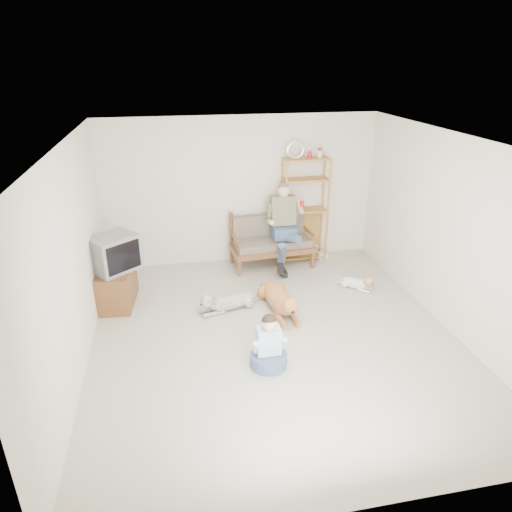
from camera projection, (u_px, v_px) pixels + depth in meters
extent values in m
plane|color=beige|center=(274.00, 336.00, 6.41)|extent=(5.50, 5.50, 0.00)
plane|color=white|center=(278.00, 142.00, 5.33)|extent=(5.50, 5.50, 0.00)
plane|color=beige|center=(241.00, 191.00, 8.34)|extent=(5.00, 0.00, 5.00)
plane|color=beige|center=(362.00, 388.00, 3.40)|extent=(5.00, 0.00, 5.00)
plane|color=beige|center=(72.00, 264.00, 5.43)|extent=(0.00, 5.50, 5.50)
plane|color=beige|center=(452.00, 235.00, 6.31)|extent=(0.00, 5.50, 5.50)
cube|color=brown|center=(272.00, 248.00, 8.46)|extent=(1.55, 0.81, 0.10)
cube|color=#675E4F|center=(272.00, 242.00, 8.42)|extent=(1.42, 0.70, 0.13)
cube|color=#675E4F|center=(269.00, 226.00, 8.54)|extent=(1.39, 0.22, 0.45)
cylinder|color=brown|center=(269.00, 215.00, 8.51)|extent=(1.40, 0.15, 0.05)
cylinder|color=brown|center=(238.00, 267.00, 8.15)|extent=(0.07, 0.07, 0.30)
cylinder|color=brown|center=(232.00, 238.00, 8.56)|extent=(0.07, 0.07, 0.95)
cylinder|color=brown|center=(313.00, 261.00, 8.40)|extent=(0.07, 0.07, 0.30)
cylinder|color=brown|center=(304.00, 233.00, 8.81)|extent=(0.07, 0.07, 0.95)
cube|color=#475F83|center=(284.00, 232.00, 8.34)|extent=(0.43, 0.40, 0.21)
cube|color=#737250|center=(283.00, 210.00, 8.29)|extent=(0.45, 0.31, 0.56)
sphere|color=tan|center=(284.00, 191.00, 8.11)|extent=(0.22, 0.22, 0.22)
sphere|color=#59544F|center=(283.00, 188.00, 8.11)|extent=(0.20, 0.20, 0.20)
cylinder|color=red|center=(302.00, 204.00, 8.05)|extent=(0.07, 0.07, 0.10)
cube|color=#BE893B|center=(307.00, 159.00, 8.13)|extent=(0.83, 0.34, 0.03)
torus|color=silver|center=(295.00, 150.00, 8.03)|extent=(0.33, 0.05, 0.33)
cone|color=red|center=(310.00, 153.00, 8.10)|extent=(0.11, 0.11, 0.17)
cylinder|color=#BE893B|center=(286.00, 214.00, 8.30)|extent=(0.04, 0.04, 1.95)
cylinder|color=#BE893B|center=(281.00, 209.00, 8.59)|extent=(0.04, 0.04, 1.95)
cylinder|color=#BE893B|center=(328.00, 211.00, 8.44)|extent=(0.04, 0.04, 1.95)
cylinder|color=#BE893B|center=(322.00, 206.00, 8.73)|extent=(0.04, 0.04, 1.95)
cube|color=white|center=(323.00, 255.00, 8.88)|extent=(0.19, 0.14, 0.12)
cube|color=brown|center=(117.00, 286.00, 7.16)|extent=(0.59, 0.95, 0.60)
cube|color=brown|center=(99.00, 294.00, 6.92)|extent=(0.06, 0.40, 0.50)
cube|color=brown|center=(103.00, 281.00, 7.32)|extent=(0.06, 0.40, 0.50)
cube|color=slate|center=(114.00, 253.00, 6.93)|extent=(0.85, 0.83, 0.55)
cube|color=black|center=(124.00, 257.00, 6.77)|extent=(0.45, 0.37, 0.44)
cube|color=silver|center=(176.00, 249.00, 8.53)|extent=(0.12, 0.02, 0.08)
ellipsoid|color=#AA703B|center=(278.00, 298.00, 7.12)|extent=(0.44, 1.04, 0.32)
sphere|color=#AA703B|center=(284.00, 306.00, 6.84)|extent=(0.32, 0.32, 0.32)
sphere|color=#AA703B|center=(290.00, 306.00, 6.57)|extent=(0.25, 0.25, 0.25)
ellipsoid|color=#AA703B|center=(293.00, 311.00, 6.48)|extent=(0.12, 0.19, 0.10)
cylinder|color=#AA703B|center=(268.00, 288.00, 7.60)|extent=(0.21, 0.39, 0.05)
ellipsoid|color=#AA703B|center=(284.00, 306.00, 6.57)|extent=(0.06, 0.08, 0.12)
ellipsoid|color=#AA703B|center=(295.00, 304.00, 6.61)|extent=(0.06, 0.08, 0.12)
ellipsoid|color=white|center=(233.00, 302.00, 7.09)|extent=(0.82, 0.47, 0.23)
sphere|color=white|center=(219.00, 304.00, 6.98)|extent=(0.23, 0.23, 0.23)
sphere|color=white|center=(207.00, 301.00, 6.86)|extent=(0.20, 0.20, 0.20)
ellipsoid|color=white|center=(201.00, 304.00, 6.83)|extent=(0.16, 0.13, 0.08)
cylinder|color=white|center=(255.00, 300.00, 7.28)|extent=(0.27, 0.21, 0.04)
ellipsoid|color=white|center=(206.00, 299.00, 6.93)|extent=(0.07, 0.06, 0.10)
ellipsoid|color=white|center=(210.00, 303.00, 6.81)|extent=(0.07, 0.06, 0.10)
ellipsoid|color=white|center=(354.00, 283.00, 7.73)|extent=(0.46, 0.46, 0.18)
sphere|color=white|center=(362.00, 284.00, 7.65)|extent=(0.18, 0.18, 0.18)
sphere|color=tan|center=(369.00, 282.00, 7.57)|extent=(0.16, 0.16, 0.16)
ellipsoid|color=tan|center=(373.00, 284.00, 7.53)|extent=(0.13, 0.13, 0.06)
cylinder|color=white|center=(341.00, 282.00, 7.87)|extent=(0.18, 0.10, 0.03)
cone|color=tan|center=(367.00, 280.00, 7.51)|extent=(0.05, 0.05, 0.06)
cone|color=tan|center=(369.00, 278.00, 7.60)|extent=(0.05, 0.05, 0.06)
torus|color=red|center=(367.00, 282.00, 7.58)|extent=(0.15, 0.15, 0.02)
cylinder|color=#475F83|center=(269.00, 360.00, 5.78)|extent=(0.47, 0.47, 0.17)
cube|color=silver|center=(268.00, 340.00, 5.69)|extent=(0.30, 0.20, 0.36)
sphere|color=tan|center=(269.00, 324.00, 5.57)|extent=(0.19, 0.19, 0.19)
sphere|color=black|center=(269.00, 321.00, 5.56)|extent=(0.18, 0.18, 0.18)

